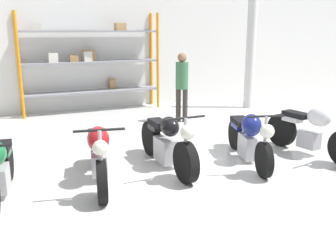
{
  "coord_description": "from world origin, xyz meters",
  "views": [
    {
      "loc": [
        -2.5,
        -5.36,
        2.32
      ],
      "look_at": [
        0.0,
        0.4,
        0.7
      ],
      "focal_mm": 40.0,
      "sensor_mm": 36.0,
      "label": 1
    }
  ],
  "objects": [
    {
      "name": "back_wall",
      "position": [
        0.0,
        5.79,
        1.8
      ],
      "size": [
        30.0,
        0.08,
        3.6
      ],
      "color": "white",
      "rests_on": "ground_plane"
    },
    {
      "name": "shelving_rack",
      "position": [
        -0.23,
        5.43,
        1.48
      ],
      "size": [
        3.96,
        0.63,
        2.79
      ],
      "color": "orange",
      "rests_on": "ground_plane"
    },
    {
      "name": "ground_plane",
      "position": [
        0.0,
        0.0,
        0.0
      ],
      "size": [
        30.0,
        30.0,
        0.0
      ],
      "primitive_type": "plane",
      "color": "silver"
    },
    {
      "name": "motorcycle_red",
      "position": [
        -1.3,
        0.08,
        0.47
      ],
      "size": [
        0.72,
        2.1,
        1.04
      ],
      "rotation": [
        0.0,
        0.0,
        -1.75
      ],
      "color": "black",
      "rests_on": "ground_plane"
    },
    {
      "name": "support_pillar",
      "position": [
        4.23,
        4.01,
        1.8
      ],
      "size": [
        0.28,
        0.28,
        3.6
      ],
      "color": "silver",
      "rests_on": "ground_plane"
    },
    {
      "name": "motorcycle_black",
      "position": [
        -0.08,
        0.25,
        0.45
      ],
      "size": [
        0.68,
        2.12,
        1.04
      ],
      "rotation": [
        0.0,
        0.0,
        -1.56
      ],
      "color": "black",
      "rests_on": "ground_plane"
    },
    {
      "name": "person_browsing",
      "position": [
        1.6,
        3.2,
        1.04
      ],
      "size": [
        0.45,
        0.45,
        1.76
      ],
      "rotation": [
        0.0,
        0.0,
        4.05
      ],
      "color": "#38332D",
      "rests_on": "ground_plane"
    },
    {
      "name": "motorcycle_white",
      "position": [
        2.68,
        -0.25,
        0.48
      ],
      "size": [
        0.62,
        2.11,
        1.07
      ],
      "rotation": [
        0.0,
        0.0,
        -1.42
      ],
      "color": "black",
      "rests_on": "ground_plane"
    },
    {
      "name": "motorcycle_blue",
      "position": [
        1.38,
        -0.04,
        0.47
      ],
      "size": [
        0.83,
        2.07,
        1.02
      ],
      "rotation": [
        0.0,
        0.0,
        -1.85
      ],
      "color": "black",
      "rests_on": "ground_plane"
    }
  ]
}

